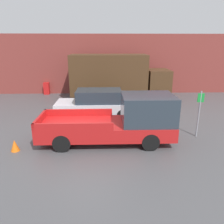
{
  "coord_description": "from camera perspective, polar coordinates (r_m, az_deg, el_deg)",
  "views": [
    {
      "loc": [
        0.91,
        -9.06,
        4.17
      ],
      "look_at": [
        1.22,
        0.8,
        1.05
      ],
      "focal_mm": 35.0,
      "sensor_mm": 36.0,
      "label": 1
    }
  ],
  "objects": [
    {
      "name": "car",
      "position": [
        12.9,
        -3.82,
        2.34
      ],
      "size": [
        4.73,
        1.86,
        1.58
      ],
      "color": "silver",
      "rests_on": "ground"
    },
    {
      "name": "traffic_cone",
      "position": [
        9.71,
        -24.06,
        -7.98
      ],
      "size": [
        0.35,
        0.35,
        0.47
      ],
      "color": "orange",
      "rests_on": "ground"
    },
    {
      "name": "ground_plane",
      "position": [
        10.02,
        -6.89,
        -7.17
      ],
      "size": [
        60.0,
        60.0,
        0.0
      ],
      "primitive_type": "plane",
      "color": "#4C4C4F"
    },
    {
      "name": "pickup_truck",
      "position": [
        9.45,
        2.52,
        -2.29
      ],
      "size": [
        5.75,
        2.0,
        2.1
      ],
      "color": "red",
      "rests_on": "ground"
    },
    {
      "name": "newspaper_box",
      "position": [
        19.41,
        -16.71,
        5.91
      ],
      "size": [
        0.45,
        0.4,
        0.99
      ],
      "color": "red",
      "rests_on": "ground"
    },
    {
      "name": "delivery_truck",
      "position": [
        16.65,
        1.07,
        9.38
      ],
      "size": [
        7.36,
        2.38,
        3.38
      ],
      "color": "#472D19",
      "rests_on": "ground"
    },
    {
      "name": "parking_sign",
      "position": [
        10.62,
        21.79,
        0.16
      ],
      "size": [
        0.3,
        0.07,
        2.16
      ],
      "color": "gray",
      "rests_on": "ground"
    },
    {
      "name": "building_wall",
      "position": [
        18.83,
        -4.66,
        12.27
      ],
      "size": [
        28.0,
        0.15,
        4.9
      ],
      "color": "brown",
      "rests_on": "ground"
    }
  ]
}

